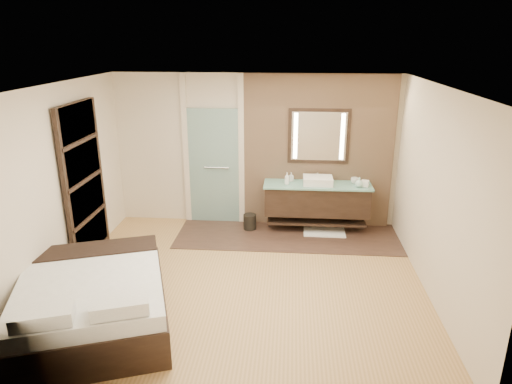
# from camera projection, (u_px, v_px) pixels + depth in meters

# --- Properties ---
(floor) EXTENTS (5.00, 5.00, 0.00)m
(floor) POSITION_uv_depth(u_px,v_px,m) (243.00, 282.00, 6.42)
(floor) COLOR #A67B45
(floor) RESTS_ON ground
(tile_strip) EXTENTS (3.80, 1.30, 0.01)m
(tile_strip) POSITION_uv_depth(u_px,v_px,m) (287.00, 236.00, 7.88)
(tile_strip) COLOR #35231D
(tile_strip) RESTS_ON floor
(stone_wall) EXTENTS (2.60, 0.08, 2.70)m
(stone_wall) POSITION_uv_depth(u_px,v_px,m) (318.00, 152.00, 7.99)
(stone_wall) COLOR tan
(stone_wall) RESTS_ON floor
(vanity) EXTENTS (1.85, 0.55, 0.88)m
(vanity) POSITION_uv_depth(u_px,v_px,m) (317.00, 199.00, 7.96)
(vanity) COLOR black
(vanity) RESTS_ON stone_wall
(mirror_unit) EXTENTS (1.06, 0.04, 0.96)m
(mirror_unit) POSITION_uv_depth(u_px,v_px,m) (319.00, 136.00, 7.84)
(mirror_unit) COLOR black
(mirror_unit) RESTS_ON stone_wall
(frosted_door) EXTENTS (1.10, 0.12, 2.70)m
(frosted_door) POSITION_uv_depth(u_px,v_px,m) (214.00, 162.00, 8.19)
(frosted_door) COLOR silver
(frosted_door) RESTS_ON floor
(shoji_partition) EXTENTS (0.06, 1.20, 2.40)m
(shoji_partition) POSITION_uv_depth(u_px,v_px,m) (85.00, 183.00, 6.78)
(shoji_partition) COLOR black
(shoji_partition) RESTS_ON floor
(bed) EXTENTS (2.22, 2.47, 0.79)m
(bed) POSITION_uv_depth(u_px,v_px,m) (93.00, 301.00, 5.35)
(bed) COLOR black
(bed) RESTS_ON floor
(bath_mat) EXTENTS (0.73, 0.51, 0.02)m
(bath_mat) POSITION_uv_depth(u_px,v_px,m) (324.00, 231.00, 8.05)
(bath_mat) COLOR white
(bath_mat) RESTS_ON floor
(waste_bin) EXTENTS (0.30, 0.30, 0.28)m
(waste_bin) POSITION_uv_depth(u_px,v_px,m) (250.00, 222.00, 8.13)
(waste_bin) COLOR black
(waste_bin) RESTS_ON floor
(tissue_box) EXTENTS (0.15, 0.15, 0.10)m
(tissue_box) POSITION_uv_depth(u_px,v_px,m) (365.00, 183.00, 7.73)
(tissue_box) COLOR white
(tissue_box) RESTS_ON vanity
(soap_bottle_a) EXTENTS (0.09, 0.09, 0.21)m
(soap_bottle_a) POSITION_uv_depth(u_px,v_px,m) (287.00, 179.00, 7.81)
(soap_bottle_a) COLOR white
(soap_bottle_a) RESTS_ON vanity
(soap_bottle_b) EXTENTS (0.09, 0.09, 0.16)m
(soap_bottle_b) POSITION_uv_depth(u_px,v_px,m) (291.00, 177.00, 7.99)
(soap_bottle_b) COLOR #B2B2B2
(soap_bottle_b) RESTS_ON vanity
(soap_bottle_c) EXTENTS (0.13, 0.13, 0.17)m
(soap_bottle_c) POSITION_uv_depth(u_px,v_px,m) (359.00, 182.00, 7.68)
(soap_bottle_c) COLOR silver
(soap_bottle_c) RESTS_ON vanity
(cup) EXTENTS (0.17, 0.17, 0.10)m
(cup) POSITION_uv_depth(u_px,v_px,m) (355.00, 180.00, 7.88)
(cup) COLOR silver
(cup) RESTS_ON vanity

